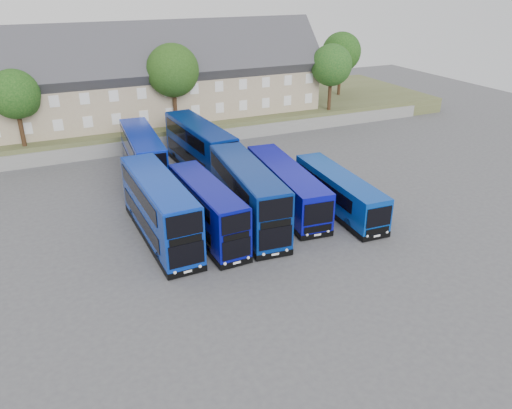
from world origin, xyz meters
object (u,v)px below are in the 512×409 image
object	(u,v)px
coach_east_a	(286,187)
tree_mid	(174,72)
tree_east	(332,67)
dd_front_left	(160,210)
tree_west	(16,96)
dd_front_mid	(207,211)
tree_far	(342,53)

from	to	relation	value
coach_east_a	tree_mid	xyz separation A→B (m)	(-3.35, 20.48, 6.38)
coach_east_a	tree_east	size ratio (longest dim) A/B	1.57
tree_mid	tree_east	xyz separation A→B (m)	(20.00, -0.50, -0.68)
dd_front_left	tree_mid	world-z (taller)	tree_mid
coach_east_a	tree_west	distance (m)	28.33
dd_front_mid	tree_far	distance (m)	42.53
tree_mid	tree_far	world-z (taller)	tree_mid
dd_front_mid	coach_east_a	size ratio (longest dim) A/B	0.82
dd_front_left	tree_east	distance (m)	35.22
dd_front_mid	coach_east_a	world-z (taller)	dd_front_mid
tree_mid	tree_east	size ratio (longest dim) A/B	1.12
tree_mid	tree_far	distance (m)	26.80
tree_mid	tree_west	bearing A→B (deg)	-178.21
dd_front_left	dd_front_mid	distance (m)	3.43
dd_front_left	tree_east	bearing A→B (deg)	35.75
dd_front_left	tree_mid	bearing A→B (deg)	68.87
dd_front_mid	tree_mid	distance (m)	23.93
dd_front_left	tree_east	world-z (taller)	tree_east
coach_east_a	tree_mid	distance (m)	21.71
dd_front_left	tree_mid	size ratio (longest dim) A/B	1.29
coach_east_a	dd_front_mid	bearing A→B (deg)	-158.31
tree_far	tree_mid	bearing A→B (deg)	-165.96
dd_front_left	dd_front_mid	bearing A→B (deg)	-18.68
dd_front_left	tree_far	xyz separation A→B (m)	(33.62, 28.26, 5.43)
coach_east_a	tree_mid	size ratio (longest dim) A/B	1.39
coach_east_a	tree_west	size ratio (longest dim) A/B	1.67
tree_east	tree_far	xyz separation A→B (m)	(6.00, 7.00, 0.34)
dd_front_mid	tree_west	distance (m)	25.61
dd_front_left	tree_east	size ratio (longest dim) A/B	1.45
tree_mid	tree_far	size ratio (longest dim) A/B	1.06
coach_east_a	tree_west	bearing A→B (deg)	139.38
tree_west	dd_front_mid	bearing A→B (deg)	-62.35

